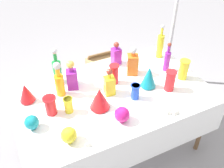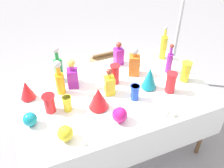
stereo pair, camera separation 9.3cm
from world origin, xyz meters
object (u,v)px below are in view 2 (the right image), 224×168
Objects in this scene: square_decanter_0 at (109,84)px; round_bowl_2 at (30,119)px; fluted_vase_2 at (150,78)px; tall_bottle_1 at (164,46)px; slender_vase_0 at (115,74)px; square_decanter_3 at (119,55)px; tall_bottle_3 at (169,61)px; slender_vase_1 at (186,71)px; tall_bottle_0 at (60,80)px; fluted_vase_1 at (27,90)px; slender_vase_4 at (67,103)px; slender_vase_2 at (171,82)px; square_decanter_1 at (73,76)px; slender_vase_3 at (49,103)px; round_bowl_0 at (120,115)px; canopy_pole at (181,14)px; tall_bottle_2 at (59,68)px; round_bowl_1 at (65,133)px; slender_vase_5 at (135,92)px; square_decanter_2 at (134,63)px; fluted_vase_0 at (98,98)px; cardboard_box_behind_left at (109,67)px.

square_decanter_0 is 2.23× the size of round_bowl_2.
tall_bottle_1 is at bearing 45.32° from fluted_vase_2.
slender_vase_0 is at bearing 48.30° from square_decanter_0.
tall_bottle_3 is at bearing -39.34° from square_decanter_3.
fluted_vase_2 is (-0.32, -0.16, -0.01)m from tall_bottle_3.
square_decanter_3 is 1.25× the size of slender_vase_1.
slender_vase_1 is at bearing 0.80° from round_bowl_2.
fluted_vase_1 is (-0.30, 0.04, -0.05)m from tall_bottle_0.
tall_bottle_0 is 0.26m from slender_vase_4.
round_bowl_2 is (-1.27, 0.07, -0.05)m from slender_vase_2.
tall_bottle_0 is 0.14m from square_decanter_1.
slender_vase_3 is 1.26× the size of round_bowl_0.
canopy_pole is (1.68, 0.56, 0.14)m from tall_bottle_0.
tall_bottle_2 is 2.20× the size of slender_vase_3.
round_bowl_1 is at bearing -48.98° from round_bowl_2.
slender_vase_0 is at bearing 103.03° from slender_vase_5.
square_decanter_3 is (-0.07, 0.24, -0.02)m from square_decanter_2.
tall_bottle_2 is 0.45m from slender_vase_4.
fluted_vase_0 is 1.65× the size of round_bowl_2.
fluted_vase_2 is (0.93, -0.05, 0.02)m from slender_vase_3.
tall_bottle_1 is 1.10m from round_bowl_0.
tall_bottle_2 is 1.45× the size of square_decanter_3.
square_decanter_1 reaches higher than slender_vase_5.
canopy_pole is (1.27, 0.75, 0.18)m from square_decanter_0.
fluted_vase_1 is (-0.33, -0.15, -0.05)m from tall_bottle_2.
square_decanter_0 reaches higher than cardboard_box_behind_left.
slender_vase_5 is (-0.35, 0.03, -0.03)m from slender_vase_2.
tall_bottle_3 reaches higher than slender_vase_2.
canopy_pole reaches higher than cardboard_box_behind_left.
canopy_pole is at bearing 42.47° from fluted_vase_2.
slender_vase_3 is at bearing 145.48° from round_bowl_0.
slender_vase_1 reaches higher than slender_vase_4.
tall_bottle_0 reaches higher than slender_vase_0.
canopy_pole is (1.79, 1.13, 0.22)m from round_bowl_1.
fluted_vase_2 is (0.79, -0.26, -0.03)m from tall_bottle_0.
tall_bottle_0 is 0.20m from tall_bottle_2.
slender_vase_3 is 1.20× the size of slender_vase_4.
slender_vase_5 reaches higher than round_bowl_0.
square_decanter_3 is 1.06m from canopy_pole.
tall_bottle_0 is 1.60m from cardboard_box_behind_left.
square_decanter_3 is 1.98× the size of round_bowl_1.
slender_vase_4 is 0.05× the size of canopy_pole.
slender_vase_1 is at bearing -47.93° from square_decanter_3.
square_decanter_0 reaches higher than square_decanter_3.
square_decanter_0 is at bearing -173.14° from tall_bottle_3.
square_decanter_0 is 0.75m from round_bowl_2.
round_bowl_1 is 0.26× the size of cardboard_box_behind_left.
tall_bottle_0 is at bearing 149.42° from slender_vase_5.
slender_vase_1 is (0.48, -0.53, 0.00)m from square_decanter_3.
round_bowl_1 is (-0.36, -0.24, -0.04)m from fluted_vase_0.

